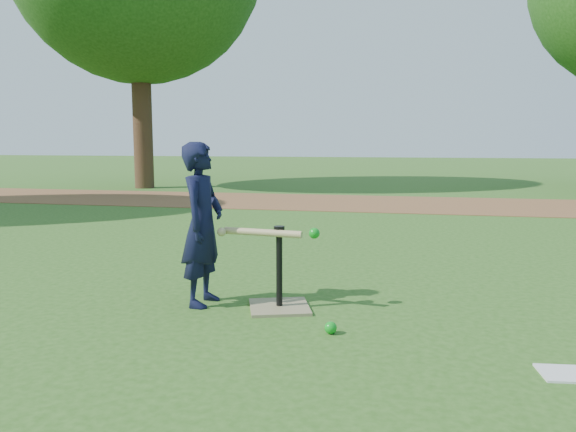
# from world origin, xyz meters

# --- Properties ---
(ground) EXTENTS (80.00, 80.00, 0.00)m
(ground) POSITION_xyz_m (0.00, 0.00, 0.00)
(ground) COLOR #285116
(ground) RESTS_ON ground
(dirt_strip) EXTENTS (24.00, 3.00, 0.01)m
(dirt_strip) POSITION_xyz_m (0.00, 7.50, 0.01)
(dirt_strip) COLOR brown
(dirt_strip) RESTS_ON ground
(child) EXTENTS (0.31, 0.46, 1.22)m
(child) POSITION_xyz_m (-0.65, 0.26, 0.61)
(child) COLOR black
(child) RESTS_ON ground
(wiffle_ball_ground) EXTENTS (0.08, 0.08, 0.08)m
(wiffle_ball_ground) POSITION_xyz_m (0.38, -0.20, 0.04)
(wiffle_ball_ground) COLOR #0D931A
(wiffle_ball_ground) RESTS_ON ground
(clipboard) EXTENTS (0.32, 0.26, 0.01)m
(clipboard) POSITION_xyz_m (1.70, -0.57, 0.01)
(clipboard) COLOR silver
(clipboard) RESTS_ON ground
(batting_tee) EXTENTS (0.54, 0.54, 0.61)m
(batting_tee) POSITION_xyz_m (-0.07, 0.26, 0.11)
(batting_tee) COLOR #847954
(batting_tee) RESTS_ON ground
(swing_action) EXTENTS (0.74, 0.19, 0.08)m
(swing_action) POSITION_xyz_m (-0.14, 0.25, 0.57)
(swing_action) COLOR tan
(swing_action) RESTS_ON ground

